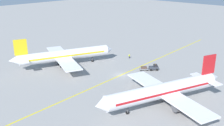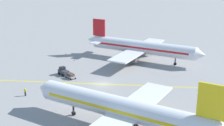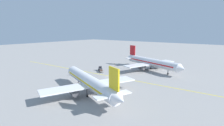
{
  "view_description": "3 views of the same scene",
  "coord_description": "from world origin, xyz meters",
  "px_view_note": "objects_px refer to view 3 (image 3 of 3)",
  "views": [
    {
      "loc": [
        -49.79,
        56.88,
        30.15
      ],
      "look_at": [
        5.77,
        -1.97,
        2.07
      ],
      "focal_mm": 42.0,
      "sensor_mm": 36.0,
      "label": 1
    },
    {
      "loc": [
        64.62,
        11.64,
        25.46
      ],
      "look_at": [
        -4.3,
        1.53,
        3.75
      ],
      "focal_mm": 50.0,
      "sensor_mm": 36.0,
      "label": 2
    },
    {
      "loc": [
        54.38,
        41.45,
        18.63
      ],
      "look_at": [
        -3.61,
        -2.81,
        4.72
      ],
      "focal_mm": 28.0,
      "sensor_mm": 36.0,
      "label": 3
    }
  ],
  "objects_px": {
    "baggage_tug_dark": "(100,69)",
    "traffic_cone_by_wingtip": "(100,70)",
    "baggage_cart_trailing": "(101,71)",
    "traffic_cone_mid_apron": "(115,66)",
    "traffic_cone_near_nose": "(115,63)",
    "ground_crew_worker": "(71,73)",
    "airplane_at_gate": "(151,62)",
    "airplane_adjacent_stand": "(90,82)"
  },
  "relations": [
    {
      "from": "baggage_tug_dark",
      "to": "traffic_cone_by_wingtip",
      "type": "height_order",
      "value": "baggage_tug_dark"
    },
    {
      "from": "baggage_cart_trailing",
      "to": "traffic_cone_mid_apron",
      "type": "xyz_separation_m",
      "value": [
        -14.26,
        -2.84,
        -0.49
      ]
    },
    {
      "from": "traffic_cone_near_nose",
      "to": "ground_crew_worker",
      "type": "bearing_deg",
      "value": 1.02
    },
    {
      "from": "traffic_cone_near_nose",
      "to": "airplane_at_gate",
      "type": "bearing_deg",
      "value": 85.16
    },
    {
      "from": "airplane_at_gate",
      "to": "baggage_cart_trailing",
      "type": "height_order",
      "value": "airplane_at_gate"
    },
    {
      "from": "traffic_cone_near_nose",
      "to": "traffic_cone_mid_apron",
      "type": "xyz_separation_m",
      "value": [
        5.17,
        4.11,
        0.0
      ]
    },
    {
      "from": "ground_crew_worker",
      "to": "traffic_cone_near_nose",
      "type": "height_order",
      "value": "ground_crew_worker"
    },
    {
      "from": "traffic_cone_mid_apron",
      "to": "baggage_tug_dark",
      "type": "bearing_deg",
      "value": 1.87
    },
    {
      "from": "airplane_at_gate",
      "to": "airplane_adjacent_stand",
      "type": "bearing_deg",
      "value": -0.78
    },
    {
      "from": "baggage_cart_trailing",
      "to": "traffic_cone_near_nose",
      "type": "relative_size",
      "value": 5.21
    },
    {
      "from": "traffic_cone_near_nose",
      "to": "traffic_cone_mid_apron",
      "type": "bearing_deg",
      "value": 38.43
    },
    {
      "from": "airplane_at_gate",
      "to": "traffic_cone_mid_apron",
      "type": "bearing_deg",
      "value": -79.88
    },
    {
      "from": "ground_crew_worker",
      "to": "traffic_cone_by_wingtip",
      "type": "bearing_deg",
      "value": 167.18
    },
    {
      "from": "ground_crew_worker",
      "to": "traffic_cone_near_nose",
      "type": "xyz_separation_m",
      "value": [
        -30.88,
        -0.55,
        -0.63
      ]
    },
    {
      "from": "traffic_cone_by_wingtip",
      "to": "baggage_cart_trailing",
      "type": "bearing_deg",
      "value": 48.28
    },
    {
      "from": "traffic_cone_mid_apron",
      "to": "traffic_cone_by_wingtip",
      "type": "bearing_deg",
      "value": -1.56
    },
    {
      "from": "baggage_cart_trailing",
      "to": "traffic_cone_near_nose",
      "type": "distance_m",
      "value": 20.64
    },
    {
      "from": "baggage_tug_dark",
      "to": "traffic_cone_mid_apron",
      "type": "height_order",
      "value": "baggage_tug_dark"
    },
    {
      "from": "traffic_cone_mid_apron",
      "to": "traffic_cone_by_wingtip",
      "type": "relative_size",
      "value": 1.0
    },
    {
      "from": "baggage_tug_dark",
      "to": "airplane_at_gate",
      "type": "bearing_deg",
      "value": 130.47
    },
    {
      "from": "baggage_cart_trailing",
      "to": "traffic_cone_near_nose",
      "type": "xyz_separation_m",
      "value": [
        -19.43,
        -6.94,
        -0.49
      ]
    },
    {
      "from": "baggage_cart_trailing",
      "to": "traffic_cone_mid_apron",
      "type": "bearing_deg",
      "value": -168.75
    },
    {
      "from": "traffic_cone_near_nose",
      "to": "traffic_cone_by_wingtip",
      "type": "relative_size",
      "value": 1.0
    },
    {
      "from": "baggage_cart_trailing",
      "to": "ground_crew_worker",
      "type": "relative_size",
      "value": 1.71
    },
    {
      "from": "airplane_at_gate",
      "to": "traffic_cone_by_wingtip",
      "type": "relative_size",
      "value": 62.5
    },
    {
      "from": "airplane_adjacent_stand",
      "to": "baggage_cart_trailing",
      "type": "bearing_deg",
      "value": -146.09
    },
    {
      "from": "airplane_adjacent_stand",
      "to": "baggage_cart_trailing",
      "type": "height_order",
      "value": "airplane_adjacent_stand"
    },
    {
      "from": "ground_crew_worker",
      "to": "traffic_cone_near_nose",
      "type": "relative_size",
      "value": 3.05
    },
    {
      "from": "airplane_adjacent_stand",
      "to": "baggage_cart_trailing",
      "type": "distance_m",
      "value": 27.0
    },
    {
      "from": "baggage_tug_dark",
      "to": "ground_crew_worker",
      "type": "height_order",
      "value": "baggage_tug_dark"
    },
    {
      "from": "baggage_tug_dark",
      "to": "traffic_cone_near_nose",
      "type": "bearing_deg",
      "value": -165.36
    },
    {
      "from": "ground_crew_worker",
      "to": "baggage_tug_dark",
      "type": "bearing_deg",
      "value": 163.87
    },
    {
      "from": "airplane_at_gate",
      "to": "traffic_cone_by_wingtip",
      "type": "height_order",
      "value": "airplane_at_gate"
    },
    {
      "from": "baggage_tug_dark",
      "to": "airplane_adjacent_stand",
      "type": "bearing_deg",
      "value": 35.42
    },
    {
      "from": "airplane_at_gate",
      "to": "baggage_cart_trailing",
      "type": "xyz_separation_m",
      "value": [
        17.53,
        -15.51,
        -2.95
      ]
    },
    {
      "from": "baggage_tug_dark",
      "to": "traffic_cone_mid_apron",
      "type": "relative_size",
      "value": 5.87
    },
    {
      "from": "baggage_cart_trailing",
      "to": "baggage_tug_dark",
      "type": "bearing_deg",
      "value": -132.18
    },
    {
      "from": "airplane_at_gate",
      "to": "traffic_cone_near_nose",
      "type": "bearing_deg",
      "value": -94.84
    },
    {
      "from": "airplane_at_gate",
      "to": "airplane_adjacent_stand",
      "type": "height_order",
      "value": "same"
    },
    {
      "from": "baggage_tug_dark",
      "to": "traffic_cone_by_wingtip",
      "type": "distance_m",
      "value": 1.12
    },
    {
      "from": "airplane_adjacent_stand",
      "to": "ground_crew_worker",
      "type": "distance_m",
      "value": 24.11
    },
    {
      "from": "traffic_cone_mid_apron",
      "to": "baggage_cart_trailing",
      "type": "bearing_deg",
      "value": 11.25
    }
  ]
}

